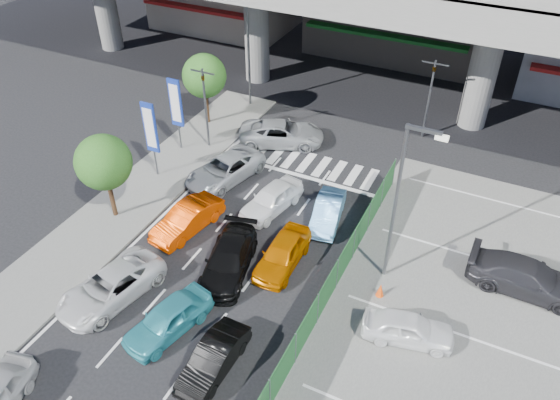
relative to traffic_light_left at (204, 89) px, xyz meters
The scene contains 25 objects.
ground 14.07m from the traffic_light_left, 62.68° to the right, with size 120.00×120.00×0.00m, color black.
parking_lot 20.28m from the traffic_light_left, 30.17° to the right, with size 12.00×28.00×0.06m, color #5A5A57.
sidewalk_left 8.93m from the traffic_light_left, 95.71° to the right, with size 4.00×30.00×0.12m, color #5A5A57.
fence_run 16.20m from the traffic_light_left, 43.73° to the right, with size 0.16×22.00×1.80m, color #1C5124, non-canonical shape.
traffic_light_left is the anchor object (origin of this frame).
traffic_light_right 13.63m from the traffic_light_left, 30.89° to the left, with size 1.60×1.24×5.20m.
street_lamp_right 14.68m from the traffic_light_left, 24.16° to the right, with size 1.65×0.22×8.00m.
street_lamp_left 6.06m from the traffic_light_left, 91.20° to the left, with size 1.65×0.22×8.00m.
signboard_near 4.22m from the traffic_light_left, 104.02° to the right, with size 0.80×0.14×4.70m.
signboard_far 1.93m from the traffic_light_left, 144.30° to the right, with size 0.80×0.14×4.70m.
tree_near 8.06m from the traffic_light_left, 95.71° to the right, with size 2.80×2.80×4.80m.
tree_far 3.02m from the traffic_light_left, 122.62° to the left, with size 2.80×2.80×4.80m.
sedan_white_mid_left 13.30m from the traffic_light_left, 77.41° to the right, with size 2.29×4.97×1.38m, color silver.
taxi_teal_mid 14.72m from the traffic_light_left, 64.79° to the right, with size 1.63×4.05×1.38m, color teal.
hatch_black_mid_right 16.70m from the traffic_light_left, 57.53° to the right, with size 1.30×3.73×1.23m, color black.
taxi_orange_left 8.59m from the traffic_light_left, 65.80° to the right, with size 1.46×4.19×1.38m, color #E03D00.
sedan_black_mid 11.53m from the traffic_light_left, 53.39° to the right, with size 1.93×4.76×1.38m, color black.
taxi_orange_right 11.85m from the traffic_light_left, 40.57° to the right, with size 1.63×4.05×1.38m, color #C46100.
wagon_silver_front_left 4.97m from the traffic_light_left, 43.74° to the right, with size 2.29×4.97×1.38m, color #B0B4B7.
sedan_white_front_mid 8.11m from the traffic_light_left, 31.59° to the right, with size 1.63×4.05×1.38m, color white.
kei_truck_front_right 10.55m from the traffic_light_left, 20.65° to the right, with size 1.31×3.75×1.24m, color #67B2F9.
crossing_wagon_silver 5.58m from the traffic_light_left, 30.91° to the left, with size 2.42×5.25×1.46m, color #9FA2A6.
parked_sedan_white 17.98m from the traffic_light_left, 31.16° to the right, with size 1.49×3.71×1.26m, color white.
parked_sedan_dgrey 19.79m from the traffic_light_left, 12.35° to the right, with size 2.06×5.08×1.47m, color #2C2B2F.
traffic_cone 15.71m from the traffic_light_left, 28.75° to the right, with size 0.35×0.35×0.69m, color #F94B0D.
Camera 1 is at (10.48, -12.22, 18.25)m, focal length 35.00 mm.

